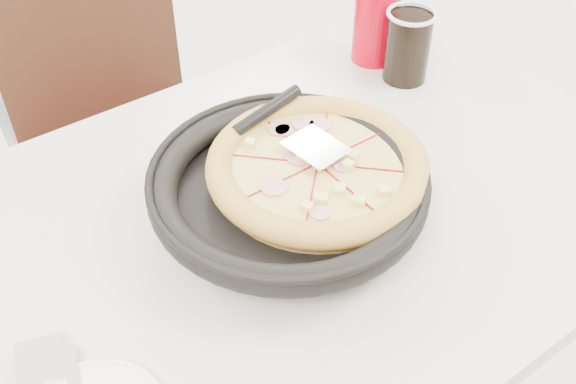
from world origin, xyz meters
TOP-DOWN VIEW (x-y plane):
  - floor at (0.00, 0.00)m, footprint 7.00×7.00m
  - main_table at (-0.04, -0.60)m, footprint 1.25×0.88m
  - chair_far at (-0.08, -0.02)m, footprint 0.47×0.47m
  - trivet at (-0.00, -0.64)m, footprint 0.13×0.13m
  - pizza_pan at (-0.05, -0.62)m, footprint 0.37×0.37m
  - pizza at (-0.00, -0.62)m, footprint 0.32×0.32m
  - pizza_server at (0.01, -0.60)m, footprint 0.08×0.09m
  - cola_glass at (0.35, -0.44)m, footprint 0.09×0.09m
  - red_cup at (0.35, -0.35)m, footprint 0.09×0.09m

SIDE VIEW (x-z plane):
  - floor at x=0.00m, z-range 0.00..0.00m
  - main_table at x=-0.04m, z-range 0.00..0.75m
  - chair_far at x=-0.08m, z-range 0.00..0.95m
  - trivet at x=0.00m, z-range 0.75..0.79m
  - pizza_pan at x=-0.05m, z-range 0.79..0.80m
  - pizza at x=0.00m, z-range 0.80..0.82m
  - cola_glass at x=0.35m, z-range 0.75..0.88m
  - red_cup at x=0.35m, z-range 0.75..0.91m
  - pizza_server at x=0.01m, z-range 0.84..0.84m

